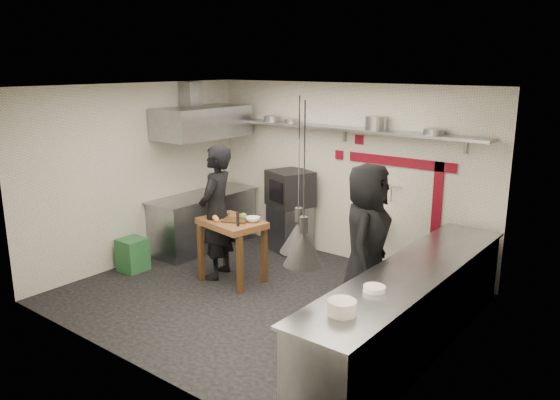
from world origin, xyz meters
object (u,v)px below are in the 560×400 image
Objects in this scene: green_bin at (133,255)px; chef_left at (217,212)px; chef_right at (367,240)px; oven_stand at (289,227)px; prep_table at (232,251)px; combi_oven at (290,188)px.

chef_left reaches higher than green_bin.
chef_right is at bearing 77.08° from chef_left.
oven_stand is 1.60× the size of green_bin.
prep_table reaches higher than green_bin.
combi_oven is at bearing 41.84° from chef_right.
green_bin is (-1.36, -2.18, -0.84)m from combi_oven.
green_bin is at bearing -147.06° from prep_table.
oven_stand is 1.23× the size of combi_oven.
oven_stand is at bearing 59.19° from green_bin.
chef_left reaches higher than oven_stand.
chef_left is at bearing 78.95° from chef_right.
combi_oven reaches higher than oven_stand.
chef_left is at bearing -74.45° from oven_stand.
prep_table is at bearing 70.19° from chef_left.
combi_oven is (0.04, -0.04, 0.69)m from oven_stand.
chef_left is 2.34m from chef_right.
prep_table is 0.47× the size of chef_left.
oven_stand is 1.59m from prep_table.
chef_left is at bearing -76.13° from combi_oven.
chef_left is (-0.18, -1.54, -0.11)m from combi_oven.
chef_left is (-0.30, 0.00, 0.52)m from prep_table.
combi_oven is at bearing 154.14° from chef_left.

